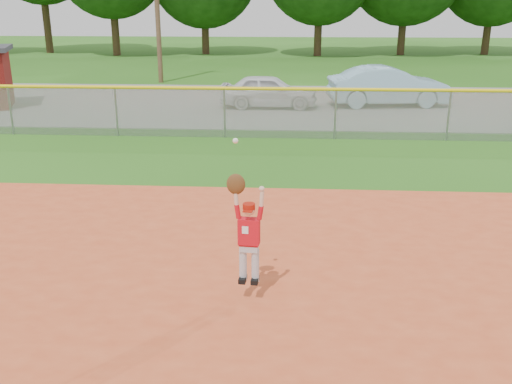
% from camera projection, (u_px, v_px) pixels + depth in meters
% --- Properties ---
extents(ground, '(120.00, 120.00, 0.00)m').
position_uv_depth(ground, '(383.00, 307.00, 7.83)').
color(ground, '#255A14').
rests_on(ground, ground).
extents(parking_strip, '(44.00, 10.00, 0.03)m').
position_uv_depth(parking_strip, '(324.00, 104.00, 22.95)').
color(parking_strip, slate).
rests_on(parking_strip, ground).
extents(car_white_a, '(3.72, 1.52, 1.26)m').
position_uv_depth(car_white_a, '(269.00, 91.00, 22.00)').
color(car_white_a, silver).
rests_on(car_white_a, parking_strip).
extents(car_blue, '(4.80, 2.18, 1.53)m').
position_uv_depth(car_blue, '(388.00, 86.00, 22.31)').
color(car_blue, '#88B6CB').
rests_on(car_blue, parking_strip).
extents(outfield_fence, '(40.06, 0.10, 1.55)m').
position_uv_depth(outfield_fence, '(335.00, 110.00, 17.00)').
color(outfield_fence, gray).
rests_on(outfield_fence, ground).
extents(ballplayer, '(0.51, 0.23, 2.03)m').
position_uv_depth(ballplayer, '(247.00, 230.00, 7.67)').
color(ballplayer, silver).
rests_on(ballplayer, ground).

